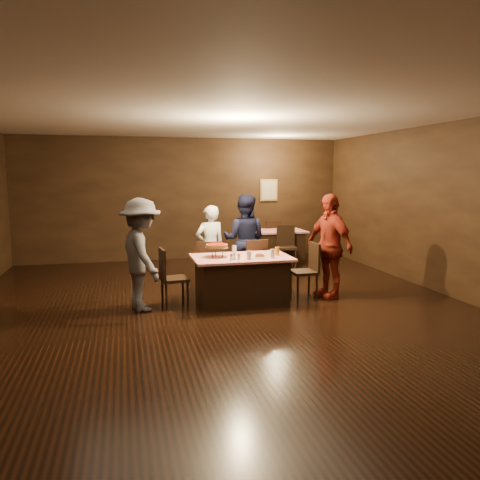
{
  "coord_description": "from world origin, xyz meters",
  "views": [
    {
      "loc": [
        -1.45,
        -6.61,
        2.11
      ],
      "look_at": [
        0.45,
        1.02,
        1.0
      ],
      "focal_mm": 35.0,
      "sensor_mm": 36.0,
      "label": 1
    }
  ],
  "objects_px": {
    "main_table": "(241,279)",
    "diner_navy_hoodie": "(244,240)",
    "chair_far_left": "(209,267)",
    "glass_back": "(234,250)",
    "chair_back_near": "(287,247)",
    "pizza_stand": "(217,246)",
    "chair_end_right": "(304,271)",
    "back_table": "(277,246)",
    "glass_front_left": "(249,255)",
    "diner_grey_knit": "(141,255)",
    "chair_back_far": "(270,239)",
    "glass_amber": "(277,251)",
    "glass_front_right": "(272,254)",
    "diner_red_shirt": "(329,246)",
    "chair_far_right": "(253,264)",
    "plate_empty": "(271,253)",
    "chair_end_left": "(175,278)",
    "diner_white_jacket": "(210,247)"
  },
  "relations": [
    {
      "from": "main_table",
      "to": "diner_navy_hoodie",
      "type": "height_order",
      "value": "diner_navy_hoodie"
    },
    {
      "from": "chair_far_left",
      "to": "glass_back",
      "type": "relative_size",
      "value": 6.79
    },
    {
      "from": "chair_back_near",
      "to": "pizza_stand",
      "type": "relative_size",
      "value": 2.5
    },
    {
      "from": "chair_end_right",
      "to": "main_table",
      "type": "bearing_deg",
      "value": -90.24
    },
    {
      "from": "back_table",
      "to": "glass_back",
      "type": "height_order",
      "value": "glass_back"
    },
    {
      "from": "back_table",
      "to": "chair_back_near",
      "type": "bearing_deg",
      "value": -90.0
    },
    {
      "from": "main_table",
      "to": "glass_front_left",
      "type": "xyz_separation_m",
      "value": [
        0.05,
        -0.3,
        0.46
      ]
    },
    {
      "from": "diner_grey_knit",
      "to": "chair_back_far",
      "type": "bearing_deg",
      "value": -56.03
    },
    {
      "from": "chair_far_left",
      "to": "glass_amber",
      "type": "bearing_deg",
      "value": 153.77
    },
    {
      "from": "glass_front_right",
      "to": "diner_red_shirt",
      "type": "bearing_deg",
      "value": 11.39
    },
    {
      "from": "chair_far_right",
      "to": "glass_back",
      "type": "bearing_deg",
      "value": 34.78
    },
    {
      "from": "plate_empty",
      "to": "glass_front_right",
      "type": "bearing_deg",
      "value": -104.04
    },
    {
      "from": "back_table",
      "to": "plate_empty",
      "type": "height_order",
      "value": "plate_empty"
    },
    {
      "from": "chair_back_near",
      "to": "chair_end_right",
      "type": "bearing_deg",
      "value": -94.35
    },
    {
      "from": "chair_end_left",
      "to": "main_table",
      "type": "bearing_deg",
      "value": -95.78
    },
    {
      "from": "chair_end_left",
      "to": "diner_red_shirt",
      "type": "height_order",
      "value": "diner_red_shirt"
    },
    {
      "from": "chair_end_right",
      "to": "glass_front_right",
      "type": "relative_size",
      "value": 6.79
    },
    {
      "from": "diner_grey_knit",
      "to": "plate_empty",
      "type": "xyz_separation_m",
      "value": [
        2.16,
        0.2,
        -0.1
      ]
    },
    {
      "from": "diner_navy_hoodie",
      "to": "diner_grey_knit",
      "type": "height_order",
      "value": "diner_grey_knit"
    },
    {
      "from": "back_table",
      "to": "pizza_stand",
      "type": "distance_m",
      "value": 3.91
    },
    {
      "from": "chair_end_right",
      "to": "glass_front_left",
      "type": "xyz_separation_m",
      "value": [
        -1.05,
        -0.3,
        0.37
      ]
    },
    {
      "from": "chair_back_far",
      "to": "plate_empty",
      "type": "relative_size",
      "value": 3.8
    },
    {
      "from": "diner_grey_knit",
      "to": "chair_end_left",
      "type": "bearing_deg",
      "value": -100.22
    },
    {
      "from": "diner_grey_knit",
      "to": "glass_front_right",
      "type": "relative_size",
      "value": 12.51
    },
    {
      "from": "main_table",
      "to": "chair_back_near",
      "type": "height_order",
      "value": "chair_back_near"
    },
    {
      "from": "chair_end_left",
      "to": "diner_grey_knit",
      "type": "bearing_deg",
      "value": 89.79
    },
    {
      "from": "chair_far_left",
      "to": "chair_far_right",
      "type": "relative_size",
      "value": 1.0
    },
    {
      "from": "chair_back_far",
      "to": "glass_back",
      "type": "xyz_separation_m",
      "value": [
        -1.77,
        -3.59,
        0.37
      ]
    },
    {
      "from": "chair_end_left",
      "to": "glass_amber",
      "type": "height_order",
      "value": "chair_end_left"
    },
    {
      "from": "main_table",
      "to": "chair_back_near",
      "type": "bearing_deg",
      "value": 56.35
    },
    {
      "from": "chair_far_left",
      "to": "glass_back",
      "type": "distance_m",
      "value": 0.68
    },
    {
      "from": "chair_back_far",
      "to": "diner_white_jacket",
      "type": "xyz_separation_m",
      "value": [
        -2.03,
        -2.75,
        0.3
      ]
    },
    {
      "from": "chair_end_right",
      "to": "diner_navy_hoodie",
      "type": "distance_m",
      "value": 1.49
    },
    {
      "from": "main_table",
      "to": "chair_end_left",
      "type": "height_order",
      "value": "chair_end_left"
    },
    {
      "from": "diner_navy_hoodie",
      "to": "glass_amber",
      "type": "bearing_deg",
      "value": 124.79
    },
    {
      "from": "chair_end_right",
      "to": "glass_front_right",
      "type": "bearing_deg",
      "value": -69.21
    },
    {
      "from": "back_table",
      "to": "glass_front_left",
      "type": "distance_m",
      "value": 3.98
    },
    {
      "from": "diner_red_shirt",
      "to": "diner_white_jacket",
      "type": "bearing_deg",
      "value": -139.26
    },
    {
      "from": "chair_far_right",
      "to": "chair_back_near",
      "type": "relative_size",
      "value": 1.0
    },
    {
      "from": "back_table",
      "to": "diner_red_shirt",
      "type": "xyz_separation_m",
      "value": [
        -0.18,
        -3.32,
        0.51
      ]
    },
    {
      "from": "chair_far_right",
      "to": "glass_front_right",
      "type": "height_order",
      "value": "chair_far_right"
    },
    {
      "from": "diner_navy_hoodie",
      "to": "chair_far_left",
      "type": "bearing_deg",
      "value": 57.33
    },
    {
      "from": "chair_end_left",
      "to": "pizza_stand",
      "type": "height_order",
      "value": "pizza_stand"
    },
    {
      "from": "glass_front_left",
      "to": "glass_amber",
      "type": "height_order",
      "value": "same"
    },
    {
      "from": "back_table",
      "to": "diner_white_jacket",
      "type": "height_order",
      "value": "diner_white_jacket"
    },
    {
      "from": "diner_red_shirt",
      "to": "glass_front_right",
      "type": "bearing_deg",
      "value": -95.76
    },
    {
      "from": "chair_back_far",
      "to": "diner_grey_knit",
      "type": "relative_size",
      "value": 0.54
    },
    {
      "from": "diner_white_jacket",
      "to": "pizza_stand",
      "type": "height_order",
      "value": "diner_white_jacket"
    },
    {
      "from": "glass_front_right",
      "to": "glass_amber",
      "type": "distance_m",
      "value": 0.25
    },
    {
      "from": "diner_red_shirt",
      "to": "glass_back",
      "type": "distance_m",
      "value": 1.63
    }
  ]
}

